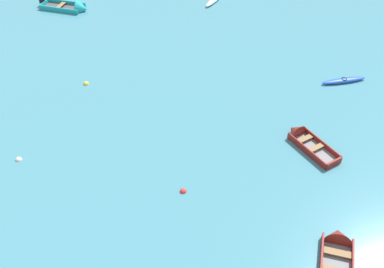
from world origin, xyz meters
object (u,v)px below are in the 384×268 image
Objects in this scene: mooring_buoy_near_foreground at (183,191)px; rowboat_maroon_near_camera at (337,249)px; rowboat_maroon_center at (303,138)px; mooring_buoy_outer_edge at (86,84)px; rowboat_turquoise_midfield_left at (74,8)px; kayak_blue_near_right at (344,80)px; mooring_buoy_far_field at (19,160)px.

rowboat_maroon_near_camera is at bearing -40.91° from mooring_buoy_near_foreground.
rowboat_maroon_center is (1.47, 6.56, 0.01)m from rowboat_maroon_near_camera.
rowboat_maroon_near_camera is at bearing -102.67° from rowboat_maroon_center.
rowboat_maroon_near_camera is 1.07× the size of rowboat_maroon_center.
mooring_buoy_outer_edge is at bearing 122.34° from rowboat_maroon_near_camera.
rowboat_maroon_center is at bearing -36.61° from mooring_buoy_outer_edge.
mooring_buoy_near_foreground is 0.92× the size of mooring_buoy_outer_edge.
mooring_buoy_near_foreground is at bearing -78.59° from rowboat_turquoise_midfield_left.
rowboat_turquoise_midfield_left is at bearing 91.53° from mooring_buoy_outer_edge.
mooring_buoy_near_foreground is at bearing 139.09° from rowboat_maroon_near_camera.
kayak_blue_near_right is 9.22× the size of mooring_buoy_far_field.
rowboat_turquoise_midfield_left reaches higher than kayak_blue_near_right.
mooring_buoy_near_foreground is 8.45m from mooring_buoy_far_field.
rowboat_turquoise_midfield_left is at bearing 110.71° from rowboat_maroon_near_camera.
rowboat_turquoise_midfield_left is (-9.43, 24.94, 0.01)m from rowboat_maroon_near_camera.
rowboat_turquoise_midfield_left reaches higher than mooring_buoy_outer_edge.
rowboat_maroon_center is at bearing -136.65° from kayak_blue_near_right.
kayak_blue_near_right is 12.57m from rowboat_maroon_near_camera.
rowboat_turquoise_midfield_left is 21.37m from rowboat_maroon_center.
rowboat_turquoise_midfield_left is 11.37× the size of mooring_buoy_outer_edge.
rowboat_maroon_center is 7.07m from mooring_buoy_near_foreground.
mooring_buoy_far_field is (-14.27, 2.01, -0.17)m from rowboat_maroon_center.
rowboat_maroon_center is at bearing 77.33° from rowboat_maroon_near_camera.
mooring_buoy_far_field is (-3.37, -16.38, -0.17)m from rowboat_turquoise_midfield_left.
kayak_blue_near_right is at bearing 7.22° from mooring_buoy_far_field.
mooring_buoy_far_field is at bearing -101.62° from rowboat_turquoise_midfield_left.
kayak_blue_near_right is 9.05× the size of mooring_buoy_near_foreground.
rowboat_maroon_center is at bearing -59.32° from rowboat_turquoise_midfield_left.
rowboat_maroon_near_camera is 26.66m from rowboat_turquoise_midfield_left.
mooring_buoy_outer_edge is (-15.29, 3.49, -0.13)m from kayak_blue_near_right.
rowboat_maroon_center reaches higher than mooring_buoy_near_foreground.
kayak_blue_near_right is 19.09m from mooring_buoy_far_field.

